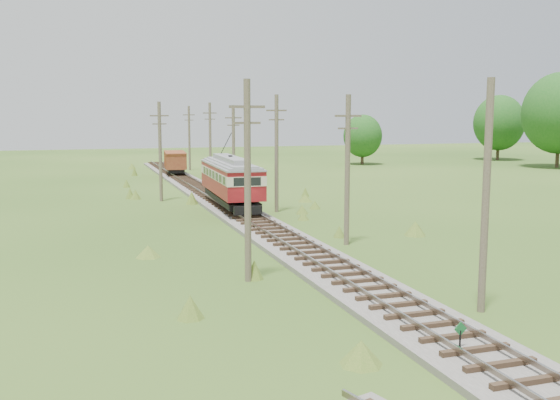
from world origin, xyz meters
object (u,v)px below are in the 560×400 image
object	(u,v)px
streetcar	(231,178)
gondola	(175,161)
switch_marker	(460,335)
gravel_pile	(216,179)

from	to	relation	value
streetcar	gondola	world-z (taller)	streetcar
switch_marker	gondola	size ratio (longest dim) A/B	0.14
gondola	gravel_pile	bearing A→B (deg)	-68.70
switch_marker	gravel_pile	bearing A→B (deg)	86.54
gondola	gravel_pile	world-z (taller)	gondola
switch_marker	gondola	xyz separation A→B (m)	(0.20, 60.38, 1.26)
switch_marker	gravel_pile	xyz separation A→B (m)	(3.03, 50.18, -0.04)
gondola	gravel_pile	distance (m)	10.67
streetcar	gondola	size ratio (longest dim) A/B	1.61
gravel_pile	switch_marker	bearing A→B (deg)	-93.46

